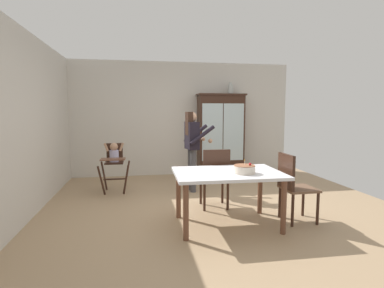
{
  "coord_description": "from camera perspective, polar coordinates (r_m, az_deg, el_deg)",
  "views": [
    {
      "loc": [
        -1.07,
        -4.71,
        1.56
      ],
      "look_at": [
        -0.1,
        0.7,
        0.95
      ],
      "focal_mm": 28.54,
      "sensor_mm": 36.0,
      "label": 1
    }
  ],
  "objects": [
    {
      "name": "adult_person",
      "position": [
        5.83,
        0.05,
        0.51
      ],
      "size": [
        0.54,
        0.53,
        1.53
      ],
      "rotation": [
        0.0,
        0.0,
        1.69
      ],
      "color": "#47474C",
      "rests_on": "ground_plane"
    },
    {
      "name": "ground_plane",
      "position": [
        5.07,
        2.61,
        -11.58
      ],
      "size": [
        6.24,
        6.24,
        0.0
      ],
      "primitive_type": "plane",
      "color": "tan"
    },
    {
      "name": "dining_chair_right_end",
      "position": [
        4.49,
        18.23,
        -6.88
      ],
      "size": [
        0.44,
        0.44,
        0.96
      ],
      "rotation": [
        0.0,
        0.0,
        1.58
      ],
      "color": "#382116",
      "rests_on": "ground_plane"
    },
    {
      "name": "birthday_cake",
      "position": [
        4.04,
        9.77,
        -4.66
      ],
      "size": [
        0.28,
        0.28,
        0.19
      ],
      "color": "beige",
      "rests_on": "dining_table"
    },
    {
      "name": "ceramic_vase",
      "position": [
        7.43,
        7.2,
        10.18
      ],
      "size": [
        0.13,
        0.13,
        0.27
      ],
      "color": "#B2B7B2",
      "rests_on": "china_cabinet"
    },
    {
      "name": "dining_chair_far_side",
      "position": [
        4.83,
        4.37,
        -5.68
      ],
      "size": [
        0.46,
        0.46,
        0.96
      ],
      "rotation": [
        0.0,
        0.0,
        3.09
      ],
      "color": "#382116",
      "rests_on": "ground_plane"
    },
    {
      "name": "china_cabinet",
      "position": [
        7.36,
        5.36,
        1.78
      ],
      "size": [
        1.14,
        0.48,
        1.95
      ],
      "color": "#382116",
      "rests_on": "ground_plane"
    },
    {
      "name": "high_chair_with_toddler",
      "position": [
        5.97,
        -14.34,
        -2.59
      ],
      "size": [
        0.58,
        0.68,
        0.95
      ],
      "rotation": [
        0.0,
        0.0,
        -0.01
      ],
      "color": "#382116",
      "rests_on": "ground_plane"
    },
    {
      "name": "wall_left",
      "position": [
        4.96,
        -28.49,
        3.16
      ],
      "size": [
        0.06,
        5.32,
        2.7
      ],
      "primitive_type": "cube",
      "color": "beige",
      "rests_on": "ground_plane"
    },
    {
      "name": "dining_table",
      "position": [
        4.14,
        6.67,
        -6.43
      ],
      "size": [
        1.44,
        1.0,
        0.74
      ],
      "color": "silver",
      "rests_on": "ground_plane"
    },
    {
      "name": "wall_back",
      "position": [
        7.42,
        -1.85,
        4.7
      ],
      "size": [
        5.32,
        0.06,
        2.7
      ],
      "primitive_type": "cube",
      "color": "beige",
      "rests_on": "ground_plane"
    }
  ]
}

